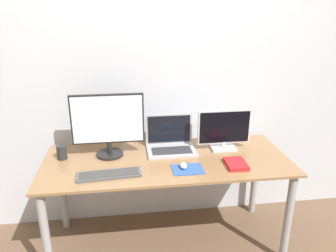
{
  "coord_description": "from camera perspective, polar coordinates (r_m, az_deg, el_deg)",
  "views": [
    {
      "loc": [
        -0.28,
        -1.76,
        1.78
      ],
      "look_at": [
        0.02,
        0.41,
        0.97
      ],
      "focal_mm": 35.0,
      "sensor_mm": 36.0,
      "label": 1
    }
  ],
  "objects": [
    {
      "name": "wall_back",
      "position": [
        2.62,
        -1.47,
        8.64
      ],
      "size": [
        7.0,
        0.05,
        2.5
      ],
      "color": "silver",
      "rests_on": "ground_plane"
    },
    {
      "name": "desk",
      "position": [
        2.44,
        -0.21,
        -8.12
      ],
      "size": [
        1.77,
        0.73,
        0.73
      ],
      "color": "olive",
      "rests_on": "ground_plane"
    },
    {
      "name": "monitor_left",
      "position": [
        2.39,
        -10.42,
        0.38
      ],
      "size": [
        0.52,
        0.2,
        0.47
      ],
      "color": "black",
      "rests_on": "desk"
    },
    {
      "name": "monitor_right",
      "position": [
        2.53,
        9.74,
        -0.66
      ],
      "size": [
        0.41,
        0.13,
        0.32
      ],
      "color": "silver",
      "rests_on": "desk"
    },
    {
      "name": "laptop",
      "position": [
        2.52,
        0.43,
        -2.71
      ],
      "size": [
        0.37,
        0.26,
        0.26
      ],
      "color": "#ADADB2",
      "rests_on": "desk"
    },
    {
      "name": "keyboard",
      "position": [
        2.2,
        -10.21,
        -8.3
      ],
      "size": [
        0.43,
        0.16,
        0.02
      ],
      "color": "#4C4C51",
      "rests_on": "desk"
    },
    {
      "name": "mousepad",
      "position": [
        2.24,
        3.42,
        -7.53
      ],
      "size": [
        0.21,
        0.16,
        0.0
      ],
      "color": "#2D519E",
      "rests_on": "desk"
    },
    {
      "name": "mouse",
      "position": [
        2.24,
        2.7,
        -6.9
      ],
      "size": [
        0.05,
        0.08,
        0.04
      ],
      "color": "silver",
      "rests_on": "mousepad"
    },
    {
      "name": "book",
      "position": [
        2.33,
        11.75,
        -6.48
      ],
      "size": [
        0.14,
        0.19,
        0.03
      ],
      "color": "red",
      "rests_on": "desk"
    },
    {
      "name": "mug",
      "position": [
        2.49,
        -17.99,
        -4.39
      ],
      "size": [
        0.07,
        0.07,
        0.1
      ],
      "color": "#262628",
      "rests_on": "desk"
    }
  ]
}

